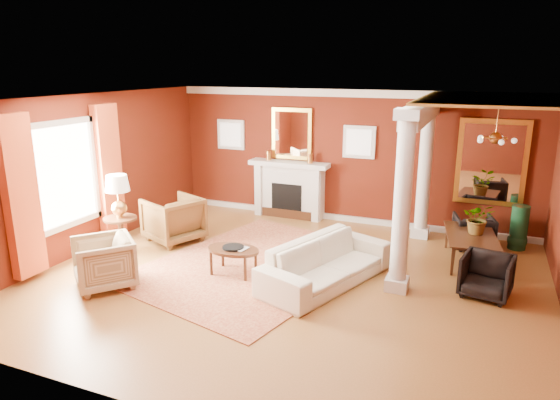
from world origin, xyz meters
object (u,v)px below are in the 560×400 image
at_px(armchair_stripe, 104,260).
at_px(coffee_table, 233,251).
at_px(sofa, 327,255).
at_px(dining_table, 472,240).
at_px(armchair_leopard, 173,217).
at_px(side_table, 119,201).

distance_m(armchair_stripe, coffee_table, 2.05).
relative_size(armchair_stripe, coffee_table, 0.98).
bearing_deg(sofa, dining_table, -29.32).
distance_m(armchair_stripe, dining_table, 6.23).
height_order(armchair_leopard, side_table, side_table).
bearing_deg(side_table, sofa, 2.87).
bearing_deg(sofa, armchair_leopard, 97.54).
xyz_separation_m(coffee_table, dining_table, (3.65, 2.07, 0.00)).
height_order(sofa, dining_table, sofa).
bearing_deg(side_table, armchair_leopard, 62.23).
bearing_deg(side_table, coffee_table, -1.41).
bearing_deg(dining_table, armchair_stripe, 113.36).
height_order(coffee_table, side_table, side_table).
bearing_deg(coffee_table, armchair_stripe, -143.60).
height_order(sofa, armchair_stripe, sofa).
distance_m(armchair_leopard, side_table, 1.19).
xyz_separation_m(sofa, armchair_stripe, (-3.18, -1.47, -0.03)).
distance_m(sofa, side_table, 3.94).
bearing_deg(sofa, coffee_table, 119.41).
relative_size(armchair_stripe, dining_table, 0.60).
xyz_separation_m(armchair_stripe, coffee_table, (1.65, 1.21, -0.03)).
xyz_separation_m(armchair_leopard, dining_table, (5.51, 1.06, -0.08)).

